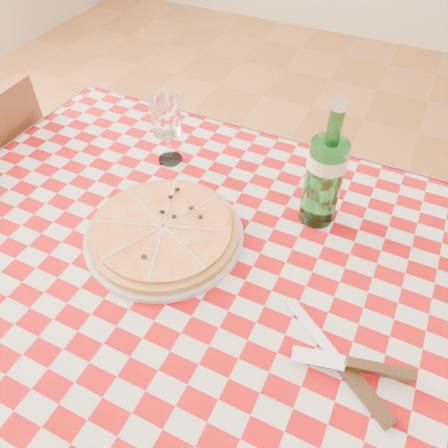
# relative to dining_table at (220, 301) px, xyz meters

# --- Properties ---
(dining_table) EXTENTS (1.20, 0.80, 0.75)m
(dining_table) POSITION_rel_dining_table_xyz_m (0.00, 0.00, 0.00)
(dining_table) COLOR brown
(dining_table) RESTS_ON ground
(tablecloth) EXTENTS (1.30, 0.90, 0.01)m
(tablecloth) POSITION_rel_dining_table_xyz_m (0.00, 0.00, 0.09)
(tablecloth) COLOR #9D090D
(tablecloth) RESTS_ON dining_table
(pizza_plate) EXTENTS (0.40, 0.40, 0.04)m
(pizza_plate) POSITION_rel_dining_table_xyz_m (-0.14, 0.03, 0.12)
(pizza_plate) COLOR gold
(pizza_plate) RESTS_ON tablecloth
(water_bottle) EXTENTS (0.08, 0.08, 0.27)m
(water_bottle) POSITION_rel_dining_table_xyz_m (0.12, 0.21, 0.23)
(water_bottle) COLOR #196526
(water_bottle) RESTS_ON tablecloth
(wine_glass) EXTENTS (0.07, 0.07, 0.16)m
(wine_glass) POSITION_rel_dining_table_xyz_m (-0.25, 0.25, 0.18)
(wine_glass) COLOR white
(wine_glass) RESTS_ON tablecloth
(cutlery) EXTENTS (0.28, 0.24, 0.03)m
(cutlery) POSITION_rel_dining_table_xyz_m (0.26, -0.09, 0.11)
(cutlery) COLOR silver
(cutlery) RESTS_ON tablecloth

